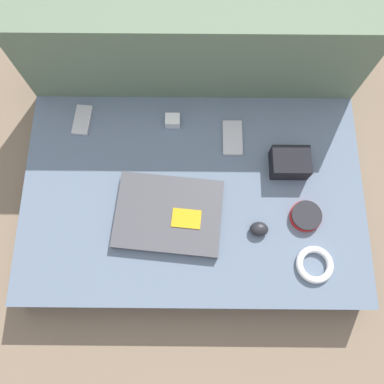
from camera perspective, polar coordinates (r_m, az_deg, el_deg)
The scene contains 11 objects.
ground_plane at distance 1.34m, azimuth 0.00°, elevation -1.95°, with size 8.00×8.00×0.00m, color #7A6651.
couch_seat at distance 1.28m, azimuth 0.00°, elevation -1.16°, with size 1.11×0.71×0.14m.
couch_backrest at distance 1.34m, azimuth 0.17°, elevation 19.95°, with size 1.11×0.20×0.46m.
laptop at distance 1.18m, azimuth -3.71°, elevation -3.38°, with size 0.35×0.28×0.03m.
computer_mouse at distance 1.19m, azimuth 10.04°, elevation -5.58°, with size 0.06×0.05×0.03m.
speaker_puck at distance 1.24m, azimuth 16.84°, elevation -3.50°, with size 0.10×0.10×0.03m.
phone_silver at distance 1.29m, azimuth 6.06°, elevation 8.18°, with size 0.07×0.13×0.01m.
phone_black at distance 1.36m, azimuth -16.48°, elevation 10.47°, with size 0.06×0.11×0.01m.
camera_pouch at distance 1.25m, azimuth 14.55°, elevation 4.34°, with size 0.12×0.10×0.07m.
charger_brick at distance 1.30m, azimuth -3.10°, elevation 10.80°, with size 0.05×0.04×0.03m.
cable_coil at distance 1.22m, azimuth 18.06°, elevation -10.47°, with size 0.11×0.11×0.02m.
Camera 1 is at (0.00, -0.35, 1.30)m, focal length 35.00 mm.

